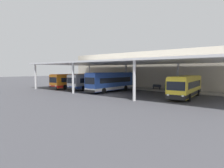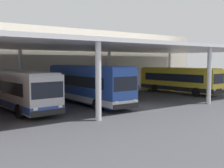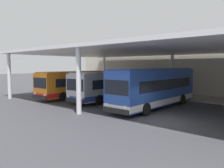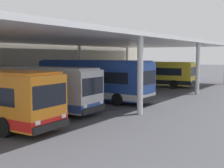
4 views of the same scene
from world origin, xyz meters
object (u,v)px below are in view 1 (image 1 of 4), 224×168
Objects in this scene: bus_second_bay at (90,81)px; bus_middle_bay at (111,82)px; bench_waiting at (157,87)px; trash_bin at (166,87)px; bus_nearest_bay at (73,81)px; bus_far_bay at (186,86)px.

bus_second_bay is 0.94× the size of bus_middle_bay.
bus_second_bay is 13.89m from bench_waiting.
bus_second_bay is 5.92× the size of bench_waiting.
bench_waiting is at bearing 174.55° from trash_bin.
trash_bin is at bearing 23.52° from bus_nearest_bay.
bus_middle_bay is 10.88m from trash_bin.
trash_bin is at bearing 27.01° from bus_second_bay.
bench_waiting is at bearing 31.61° from bus_second_bay.
bus_second_bay is at bearing -148.39° from bench_waiting.
bus_middle_bay is at bearing -5.02° from bus_second_bay.
bus_middle_bay is at bearing -125.85° from bench_waiting.
bus_middle_bay is (6.16, -0.54, 0.19)m from bus_second_bay.
trash_bin is (-5.84, 6.93, -0.98)m from bus_far_bay.
bus_middle_bay is 1.06× the size of bus_far_bay.
bus_nearest_bay is 20.07m from trash_bin.
bus_far_bay is (13.54, 0.67, -0.19)m from bus_middle_bay.
bench_waiting is (16.32, 8.20, -0.99)m from bus_nearest_bay.
bus_middle_bay is 13.56m from bus_far_bay.
bus_second_bay and bus_far_bay have the same top height.
bus_nearest_bay is 10.69m from bus_middle_bay.
bench_waiting is at bearing 26.67° from bus_nearest_bay.
bench_waiting is (11.80, 7.26, -0.99)m from bus_second_bay.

